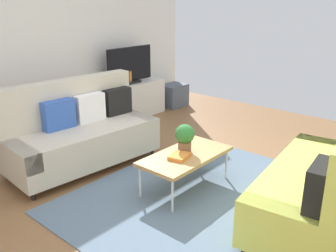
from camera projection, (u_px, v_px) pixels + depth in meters
ground_plane at (179, 193)px, 4.17m from camera, size 7.68×7.68×0.00m
wall_far at (32, 43)px, 5.43m from camera, size 6.40×0.12×2.90m
area_rug at (196, 194)px, 4.13m from camera, size 2.90×2.20×0.01m
couch_beige at (81, 132)px, 4.75m from camera, size 1.96×0.99×1.10m
couch_green at (324, 182)px, 3.48m from camera, size 1.99×1.07×1.10m
coffee_table at (186, 156)px, 4.16m from camera, size 1.10×0.56×0.42m
tv_console at (130, 100)px, 6.73m from camera, size 1.40×0.44×0.64m
tv at (130, 66)px, 6.51m from camera, size 1.00×0.20×0.64m
storage_trunk at (173, 95)px, 7.48m from camera, size 0.52×0.40×0.44m
potted_plant at (185, 137)px, 4.17m from camera, size 0.22×0.22×0.32m
table_book_0 at (179, 156)px, 4.05m from camera, size 0.27×0.23×0.04m
vase_0 at (102, 84)px, 6.22m from camera, size 0.10×0.10×0.14m
vase_1 at (110, 81)px, 6.32m from camera, size 0.12×0.12×0.18m
bottle_0 at (121, 81)px, 6.40m from camera, size 0.06×0.06×0.15m
bottle_1 at (126, 79)px, 6.47m from camera, size 0.06×0.06×0.20m
bottle_2 at (130, 77)px, 6.55m from camera, size 0.05×0.05×0.22m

